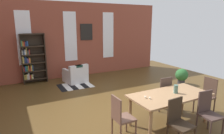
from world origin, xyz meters
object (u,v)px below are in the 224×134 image
at_px(dining_chair_near_right, 208,112).
at_px(dining_chair_head_right, 207,94).
at_px(dining_chair_near_left, 179,121).
at_px(potted_plant_corner, 182,76).
at_px(dining_chair_head_left, 121,116).
at_px(bookshelf_tall, 32,59).
at_px(dining_table, 170,98).
at_px(armchair_white, 76,75).
at_px(vase_on_table, 176,89).
at_px(dining_chair_far_right, 163,92).

distance_m(dining_chair_near_right, dining_chair_head_right, 1.13).
relative_size(dining_chair_near_left, potted_plant_corner, 1.54).
bearing_deg(dining_chair_near_right, dining_chair_head_left, 158.48).
bearing_deg(bookshelf_tall, dining_chair_head_left, -77.55).
bearing_deg(potted_plant_corner, dining_chair_near_right, -128.71).
distance_m(dining_chair_head_left, dining_chair_head_right, 2.66).
height_order(dining_table, armchair_white, dining_table).
relative_size(vase_on_table, bookshelf_tall, 0.10).
distance_m(dining_table, dining_chair_near_right, 0.84).
bearing_deg(dining_chair_near_left, armchair_white, 95.40).
relative_size(dining_chair_head_left, dining_chair_near_right, 1.00).
distance_m(vase_on_table, armchair_white, 4.50).
height_order(dining_chair_near_right, bookshelf_tall, bookshelf_tall).
height_order(dining_chair_far_right, dining_chair_head_left, same).
bearing_deg(dining_chair_far_right, dining_chair_near_right, -89.57).
height_order(dining_table, bookshelf_tall, bookshelf_tall).
distance_m(dining_chair_far_right, bookshelf_tall, 5.23).
relative_size(dining_table, potted_plant_corner, 3.10).
bearing_deg(vase_on_table, dining_chair_far_right, 69.73).
distance_m(dining_chair_head_right, potted_plant_corner, 2.51).
height_order(dining_chair_far_right, dining_chair_near_left, same).
height_order(dining_table, vase_on_table, vase_on_table).
bearing_deg(dining_chair_near_right, dining_chair_near_left, 179.99).
bearing_deg(dining_chair_near_left, vase_on_table, 49.06).
relative_size(vase_on_table, potted_plant_corner, 0.32).
relative_size(dining_chair_far_right, armchair_white, 1.02).
height_order(dining_chair_head_left, dining_chair_head_right, same).
bearing_deg(dining_chair_head_left, dining_chair_near_right, -21.52).
xyz_separation_m(dining_chair_head_left, dining_chair_near_right, (1.77, -0.70, 0.00)).
relative_size(dining_table, vase_on_table, 9.57).
bearing_deg(armchair_white, dining_chair_far_right, -69.79).
relative_size(dining_chair_near_left, dining_chair_head_right, 1.00).
relative_size(dining_chair_head_left, dining_chair_head_right, 1.00).
xyz_separation_m(dining_chair_near_right, dining_chair_head_right, (0.89, 0.70, 0.00)).
distance_m(dining_table, potted_plant_corner, 3.43).
bearing_deg(dining_chair_head_left, bookshelf_tall, 102.45).
bearing_deg(dining_table, bookshelf_tall, 115.85).
bearing_deg(potted_plant_corner, dining_chair_head_left, -152.30).
bearing_deg(dining_chair_head_left, dining_table, -0.01).
height_order(dining_chair_head_right, bookshelf_tall, bookshelf_tall).
xyz_separation_m(dining_chair_head_left, bookshelf_tall, (-1.11, 5.05, 0.45)).
height_order(vase_on_table, dining_chair_head_right, vase_on_table).
bearing_deg(dining_chair_near_left, bookshelf_tall, 109.28).
relative_size(vase_on_table, dining_chair_far_right, 0.21).
relative_size(vase_on_table, dining_chair_head_left, 0.21).
xyz_separation_m(dining_chair_near_left, dining_chair_head_right, (1.77, 0.70, 0.00)).
distance_m(dining_table, dining_chair_far_right, 0.83).
bearing_deg(dining_chair_far_right, armchair_white, 110.21).
bearing_deg(vase_on_table, bookshelf_tall, 117.38).
height_order(vase_on_table, bookshelf_tall, bookshelf_tall).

